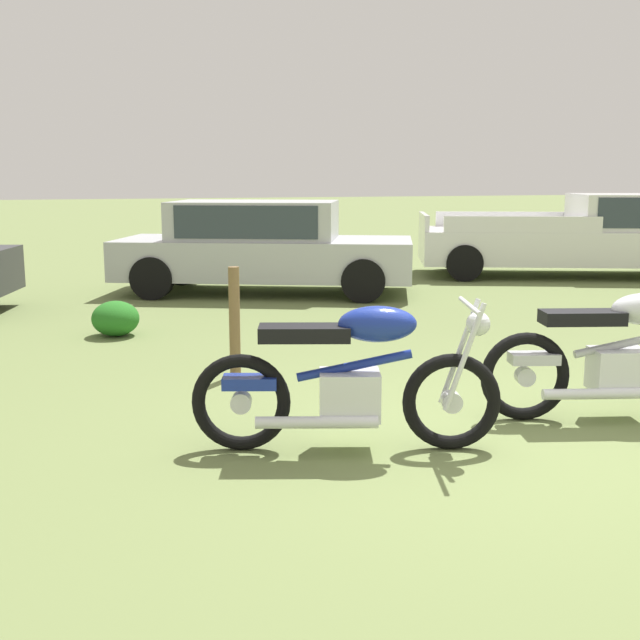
{
  "coord_description": "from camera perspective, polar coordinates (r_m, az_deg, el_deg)",
  "views": [
    {
      "loc": [
        -2.87,
        -4.71,
        1.82
      ],
      "look_at": [
        -0.79,
        1.69,
        0.59
      ],
      "focal_mm": 44.62,
      "sensor_mm": 36.0,
      "label": 1
    }
  ],
  "objects": [
    {
      "name": "motorcycle_silver",
      "position": [
        6.37,
        20.7,
        -2.43
      ],
      "size": [
        2.0,
        0.84,
        1.02
      ],
      "rotation": [
        0.0,
        0.0,
        -0.27
      ],
      "color": "black",
      "rests_on": "ground"
    },
    {
      "name": "motorcycle_blue",
      "position": [
        5.29,
        2.19,
        -4.24
      ],
      "size": [
        2.0,
        0.9,
        1.02
      ],
      "rotation": [
        0.0,
        0.0,
        -0.3
      ],
      "color": "black",
      "rests_on": "ground"
    },
    {
      "name": "pickup_truck_white",
      "position": [
        15.32,
        18.5,
        5.81
      ],
      "size": [
        5.67,
        3.7,
        1.49
      ],
      "rotation": [
        0.0,
        0.0,
        -0.38
      ],
      "color": "silver",
      "rests_on": "ground"
    },
    {
      "name": "shrub_low",
      "position": [
        9.42,
        -14.46,
        0.11
      ],
      "size": [
        0.54,
        0.57,
        0.4
      ],
      "color": "#236A1E",
      "rests_on": "ground"
    },
    {
      "name": "ground_plane",
      "position": [
        5.81,
        12.77,
        -8.2
      ],
      "size": [
        120.0,
        120.0,
        0.0
      ],
      "primitive_type": "plane",
      "color": "olive"
    },
    {
      "name": "fence_post_wooden",
      "position": [
        7.25,
        -6.15,
        -0.17
      ],
      "size": [
        0.1,
        0.1,
        1.01
      ],
      "primitive_type": "cylinder",
      "color": "brown",
      "rests_on": "ground"
    },
    {
      "name": "car_silver",
      "position": [
        12.46,
        -4.26,
        5.6
      ],
      "size": [
        4.87,
        3.43,
        1.43
      ],
      "rotation": [
        0.0,
        0.0,
        -0.41
      ],
      "color": "#B2B5BA",
      "rests_on": "ground"
    }
  ]
}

